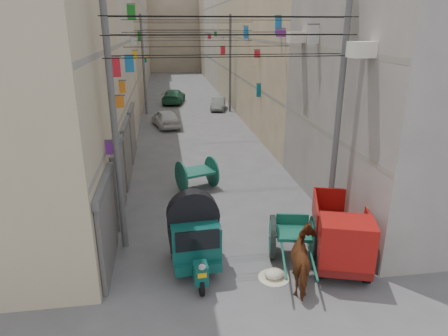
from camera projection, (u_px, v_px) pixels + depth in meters
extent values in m
cube|color=gray|center=(108.00, 140.00, 14.28)|extent=(0.25, 9.80, 0.18)
cube|color=gray|center=(99.00, 53.00, 13.27)|extent=(0.25, 9.80, 0.18)
cube|color=#B7B09D|center=(58.00, 45.00, 23.05)|extent=(8.00, 12.00, 12.00)
cube|color=gray|center=(130.00, 93.00, 24.53)|extent=(0.25, 11.76, 0.18)
cube|color=gray|center=(126.00, 41.00, 23.53)|extent=(0.25, 11.76, 0.18)
cube|color=#B1A28B|center=(92.00, 27.00, 34.83)|extent=(8.00, 14.00, 14.00)
cube|color=gray|center=(140.00, 71.00, 36.65)|extent=(0.25, 13.72, 0.18)
cube|color=gray|center=(138.00, 36.00, 35.64)|extent=(0.25, 13.72, 0.18)
cube|color=gray|center=(135.00, 0.00, 34.64)|extent=(0.25, 13.72, 0.18)
cube|color=gray|center=(112.00, 37.00, 48.25)|extent=(8.00, 14.00, 11.80)
cube|color=gray|center=(146.00, 59.00, 49.70)|extent=(0.25, 13.72, 0.18)
cube|color=gray|center=(144.00, 34.00, 48.69)|extent=(0.25, 13.72, 0.18)
cube|color=gray|center=(142.00, 7.00, 47.69)|extent=(0.25, 13.72, 0.18)
cube|color=#C4B088|center=(121.00, 29.00, 60.08)|extent=(8.00, 12.00, 13.50)
cube|color=gray|center=(149.00, 53.00, 61.81)|extent=(0.25, 11.76, 0.18)
cube|color=gray|center=(147.00, 32.00, 60.81)|extent=(0.25, 11.76, 0.18)
cube|color=gray|center=(146.00, 11.00, 59.80)|extent=(0.25, 11.76, 0.18)
cube|color=gray|center=(434.00, 42.00, 14.86)|extent=(8.00, 10.00, 13.00)
cube|color=gray|center=(327.00, 131.00, 15.43)|extent=(0.25, 9.80, 0.18)
cube|color=gray|center=(334.00, 51.00, 14.42)|extent=(0.25, 9.80, 0.18)
cube|color=#C4B088|center=(322.00, 44.00, 25.28)|extent=(8.00, 12.00, 12.00)
cube|color=gray|center=(261.00, 90.00, 25.68)|extent=(0.25, 11.76, 0.18)
cube|color=gray|center=(262.00, 41.00, 24.68)|extent=(0.25, 11.76, 0.18)
cube|color=tan|center=(270.00, 27.00, 37.07)|extent=(8.00, 14.00, 14.00)
cube|color=gray|center=(229.00, 69.00, 37.80)|extent=(0.25, 13.72, 0.18)
cube|color=gray|center=(229.00, 36.00, 36.79)|extent=(0.25, 13.72, 0.18)
cube|color=gray|center=(229.00, 1.00, 35.79)|extent=(0.25, 13.72, 0.18)
cube|color=#B7B09D|center=(241.00, 36.00, 50.48)|extent=(8.00, 14.00, 11.80)
cube|color=gray|center=(211.00, 58.00, 50.84)|extent=(0.25, 13.72, 0.18)
cube|color=gray|center=(211.00, 34.00, 49.84)|extent=(0.25, 13.72, 0.18)
cube|color=gray|center=(211.00, 8.00, 48.84)|extent=(0.25, 13.72, 0.18)
cube|color=#B1A28B|center=(226.00, 29.00, 62.31)|extent=(8.00, 12.00, 13.50)
cube|color=gray|center=(202.00, 52.00, 62.96)|extent=(0.25, 11.76, 0.18)
cube|color=gray|center=(201.00, 32.00, 61.96)|extent=(0.25, 11.76, 0.18)
cube|color=gray|center=(201.00, 12.00, 60.95)|extent=(0.25, 11.76, 0.18)
cube|color=#B1A28B|center=(173.00, 30.00, 67.81)|extent=(22.00, 10.00, 13.00)
cube|color=#47464B|center=(108.00, 229.00, 11.96)|extent=(0.12, 3.00, 2.60)
cube|color=#515153|center=(104.00, 184.00, 11.48)|extent=(0.18, 3.20, 0.25)
cube|color=#47464B|center=(120.00, 184.00, 15.41)|extent=(0.12, 3.00, 2.60)
cube|color=#515153|center=(117.00, 148.00, 14.92)|extent=(0.18, 3.20, 0.25)
cube|color=#47464B|center=(127.00, 155.00, 18.86)|extent=(0.12, 3.00, 2.60)
cube|color=#515153|center=(125.00, 125.00, 18.37)|extent=(0.18, 3.20, 0.25)
cube|color=#47464B|center=(133.00, 135.00, 22.40)|extent=(0.12, 3.00, 2.60)
cube|color=#515153|center=(131.00, 109.00, 21.92)|extent=(0.18, 3.20, 0.25)
cube|color=silver|center=(222.00, 38.00, 38.95)|extent=(0.38, 0.08, 0.41)
cube|color=yellow|center=(146.00, 58.00, 45.50)|extent=(0.27, 0.08, 0.71)
cube|color=#782998|center=(112.00, 148.00, 12.81)|extent=(0.44, 0.08, 0.42)
cube|color=blue|center=(129.00, 64.00, 20.93)|extent=(0.45, 0.08, 0.84)
cube|color=red|center=(209.00, 36.00, 48.84)|extent=(0.41, 0.08, 0.59)
cube|color=orange|center=(119.00, 102.00, 15.62)|extent=(0.38, 0.08, 0.44)
cube|color=red|center=(223.00, 50.00, 38.63)|extent=(0.43, 0.08, 0.72)
cube|color=#167A1E|center=(215.00, 34.00, 43.84)|extent=(0.28, 0.08, 0.44)
cube|color=#167A1E|center=(131.00, 12.00, 23.96)|extent=(0.48, 0.08, 0.84)
cube|color=#0A5E77|center=(145.00, 60.00, 42.19)|extent=(0.31, 0.08, 0.44)
cube|color=red|center=(257.00, 54.00, 24.92)|extent=(0.35, 0.08, 0.45)
cube|color=blue|center=(246.00, 32.00, 27.89)|extent=(0.34, 0.08, 0.79)
cube|color=orange|center=(122.00, 87.00, 17.63)|extent=(0.28, 0.08, 0.52)
cube|color=#167A1E|center=(139.00, 36.00, 33.44)|extent=(0.28, 0.08, 0.74)
cube|color=#0A5E77|center=(259.00, 90.00, 25.18)|extent=(0.26, 0.08, 0.80)
cube|color=red|center=(314.00, 36.00, 15.50)|extent=(0.34, 0.08, 0.55)
cube|color=red|center=(114.00, 67.00, 14.01)|extent=(0.47, 0.08, 0.67)
cube|color=silver|center=(134.00, 41.00, 25.60)|extent=(0.40, 0.08, 0.47)
cube|color=yellow|center=(135.00, 55.00, 26.37)|extent=(0.32, 0.08, 0.55)
cube|color=#782998|center=(281.00, 33.00, 19.55)|extent=(0.47, 0.08, 0.35)
cube|color=blue|center=(278.00, 26.00, 20.22)|extent=(0.32, 0.08, 0.89)
cube|color=silver|center=(314.00, 35.00, 15.40)|extent=(0.44, 0.08, 0.69)
cube|color=#0A5E77|center=(103.00, 163.00, 12.49)|extent=(0.10, 3.20, 0.80)
cube|color=blue|center=(126.00, 108.00, 20.88)|extent=(0.10, 3.20, 0.80)
cube|color=orange|center=(138.00, 80.00, 32.06)|extent=(0.10, 3.20, 0.80)
cube|color=orange|center=(144.00, 66.00, 43.25)|extent=(0.10, 3.20, 0.80)
cube|color=yellow|center=(348.00, 152.00, 13.62)|extent=(0.10, 3.20, 0.80)
cube|color=#167A1E|center=(276.00, 104.00, 22.01)|extent=(0.10, 3.20, 0.80)
cube|color=silver|center=(237.00, 78.00, 33.19)|extent=(0.10, 3.20, 0.80)
cube|color=yellow|center=(218.00, 65.00, 44.38)|extent=(0.10, 3.20, 0.80)
cube|color=silver|center=(362.00, 50.00, 11.50)|extent=(0.70, 0.55, 0.45)
cube|color=silver|center=(296.00, 37.00, 17.02)|extent=(0.70, 0.55, 0.45)
cylinder|color=#515153|center=(115.00, 131.00, 12.22)|extent=(0.20, 0.20, 8.00)
cylinder|color=#515153|center=(338.00, 123.00, 13.22)|extent=(0.20, 0.20, 8.00)
cylinder|color=#515153|center=(144.00, 66.00, 32.72)|extent=(0.20, 0.20, 8.00)
cylinder|color=#515153|center=(230.00, 65.00, 33.73)|extent=(0.20, 0.20, 8.00)
cylinder|color=black|center=(234.00, 57.00, 11.52)|extent=(7.40, 0.02, 0.02)
cylinder|color=black|center=(234.00, 35.00, 11.32)|extent=(7.40, 0.02, 0.02)
cylinder|color=black|center=(234.00, 16.00, 11.15)|extent=(7.40, 0.02, 0.02)
cylinder|color=black|center=(228.00, 55.00, 12.45)|extent=(7.40, 0.02, 0.02)
cylinder|color=black|center=(228.00, 34.00, 12.25)|extent=(7.40, 0.02, 0.02)
cylinder|color=black|center=(229.00, 17.00, 12.08)|extent=(7.40, 0.02, 0.02)
cylinder|color=black|center=(209.00, 46.00, 17.58)|extent=(7.40, 0.02, 0.02)
cylinder|color=black|center=(209.00, 32.00, 17.38)|extent=(7.40, 0.02, 0.02)
cylinder|color=black|center=(208.00, 20.00, 17.21)|extent=(7.40, 0.02, 0.02)
cylinder|color=black|center=(194.00, 41.00, 25.03)|extent=(7.40, 0.02, 0.02)
cylinder|color=black|center=(194.00, 30.00, 24.83)|extent=(7.40, 0.02, 0.02)
cylinder|color=black|center=(194.00, 22.00, 24.67)|extent=(7.40, 0.02, 0.02)
cylinder|color=black|center=(187.00, 37.00, 32.49)|extent=(7.40, 0.02, 0.02)
cylinder|color=black|center=(186.00, 30.00, 32.29)|extent=(7.40, 0.02, 0.02)
cylinder|color=black|center=(186.00, 23.00, 32.12)|extent=(7.40, 0.02, 0.02)
cylinder|color=black|center=(201.00, 285.00, 10.99)|extent=(0.17, 0.61, 0.61)
cylinder|color=black|center=(173.00, 249.00, 12.77)|extent=(0.17, 0.61, 0.61)
cylinder|color=black|center=(210.00, 245.00, 13.00)|extent=(0.17, 0.61, 0.61)
cube|color=#0B403B|center=(194.00, 252.00, 12.21)|extent=(1.48, 2.14, 0.30)
cube|color=#0B403B|center=(201.00, 273.00, 10.92)|extent=(0.41, 0.51, 0.60)
cylinder|color=silver|center=(202.00, 266.00, 10.56)|extent=(0.20, 0.07, 0.20)
cube|color=#CE970B|center=(202.00, 276.00, 10.63)|extent=(0.24, 0.05, 0.13)
cube|color=#0B403B|center=(193.00, 233.00, 12.06)|extent=(1.52, 1.92, 1.03)
cube|color=black|center=(198.00, 241.00, 11.10)|extent=(1.25, 0.14, 0.60)
cube|color=black|center=(169.00, 232.00, 11.88)|extent=(0.12, 1.30, 0.70)
cube|color=black|center=(216.00, 227.00, 12.16)|extent=(0.12, 1.30, 0.70)
cube|color=white|center=(198.00, 266.00, 11.34)|extent=(1.36, 0.14, 0.07)
cylinder|color=black|center=(272.00, 237.00, 12.72)|extent=(0.45, 1.41, 1.41)
cylinder|color=#125342|center=(272.00, 237.00, 12.72)|extent=(0.40, 1.11, 1.10)
cylinder|color=#515153|center=(272.00, 237.00, 12.72)|extent=(0.25, 0.22, 0.18)
cylinder|color=black|center=(314.00, 238.00, 12.63)|extent=(0.45, 1.41, 1.41)
cylinder|color=#125342|center=(314.00, 238.00, 12.63)|extent=(0.40, 1.11, 1.10)
cylinder|color=#515153|center=(314.00, 238.00, 12.63)|extent=(0.25, 0.22, 0.18)
cylinder|color=#515153|center=(293.00, 237.00, 12.67)|extent=(1.34, 0.37, 0.08)
cube|color=#125342|center=(293.00, 232.00, 12.61)|extent=(1.27, 1.31, 0.10)
cube|color=#125342|center=(292.00, 219.00, 13.01)|extent=(1.05, 0.30, 0.35)
cylinder|color=#125342|center=(283.00, 256.00, 11.48)|extent=(0.56, 2.27, 0.07)
cylinder|color=#125342|center=(312.00, 257.00, 11.43)|extent=(0.56, 2.27, 0.07)
cylinder|color=black|center=(319.00, 267.00, 11.74)|extent=(0.38, 0.71, 0.68)
cylinder|color=black|center=(315.00, 230.00, 13.86)|extent=(0.38, 0.71, 0.68)
cylinder|color=black|center=(367.00, 271.00, 11.55)|extent=(0.38, 0.71, 0.68)
cylinder|color=black|center=(355.00, 233.00, 13.67)|extent=(0.38, 0.71, 0.68)
cube|color=#5B0E0D|center=(339.00, 243.00, 12.63)|extent=(2.46, 3.71, 0.36)
cube|color=maroon|center=(346.00, 241.00, 11.28)|extent=(1.76, 1.49, 1.29)
cube|color=black|center=(349.00, 247.00, 10.79)|extent=(1.30, 0.46, 0.57)
cube|color=#5B0E0D|center=(338.00, 226.00, 13.07)|extent=(2.16, 2.64, 0.12)
cube|color=maroon|center=(315.00, 213.00, 13.03)|extent=(0.74, 2.19, 0.88)
cube|color=maroon|center=(363.00, 216.00, 12.81)|extent=(0.74, 2.19, 0.88)
cube|color=maroon|center=(335.00, 200.00, 13.96)|extent=(1.50, 0.52, 0.88)
cylinder|color=#125342|center=(181.00, 177.00, 17.77)|extent=(0.55, 1.36, 1.41)
cylinder|color=#125342|center=(212.00, 171.00, 18.45)|extent=(0.55, 1.36, 1.41)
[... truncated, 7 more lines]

